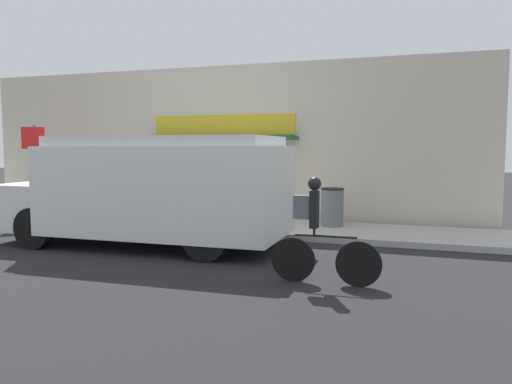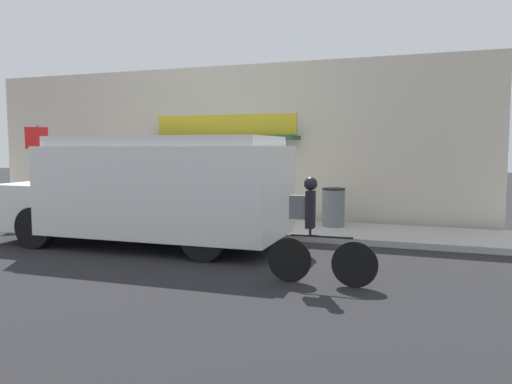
% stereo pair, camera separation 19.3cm
% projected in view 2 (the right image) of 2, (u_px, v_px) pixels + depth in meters
% --- Properties ---
extents(ground_plane, '(70.00, 70.00, 0.00)m').
position_uv_depth(ground_plane, '(170.00, 233.00, 12.19)').
color(ground_plane, '#232326').
extents(sidewalk, '(28.00, 2.37, 0.14)m').
position_uv_depth(sidewalk, '(192.00, 223.00, 13.29)').
color(sidewalk, '#ADAAA3').
rests_on(sidewalk, ground_plane).
extents(storefront, '(15.38, 1.10, 4.40)m').
position_uv_depth(storefront, '(215.00, 143.00, 14.48)').
color(storefront, beige).
rests_on(storefront, ground_plane).
extents(school_bus, '(6.26, 2.89, 2.32)m').
position_uv_depth(school_bus, '(153.00, 189.00, 10.59)').
color(school_bus, white).
rests_on(school_bus, ground_plane).
extents(cyclist, '(1.71, 0.21, 1.65)m').
position_uv_depth(cyclist, '(314.00, 233.00, 7.61)').
color(cyclist, black).
rests_on(cyclist, ground_plane).
extents(stop_sign_post, '(0.45, 0.45, 2.57)m').
position_uv_depth(stop_sign_post, '(38.00, 156.00, 13.95)').
color(stop_sign_post, slate).
rests_on(stop_sign_post, sidewalk).
extents(trash_bin, '(0.57, 0.57, 0.95)m').
position_uv_depth(trash_bin, '(333.00, 207.00, 12.36)').
color(trash_bin, slate).
rests_on(trash_bin, sidewalk).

